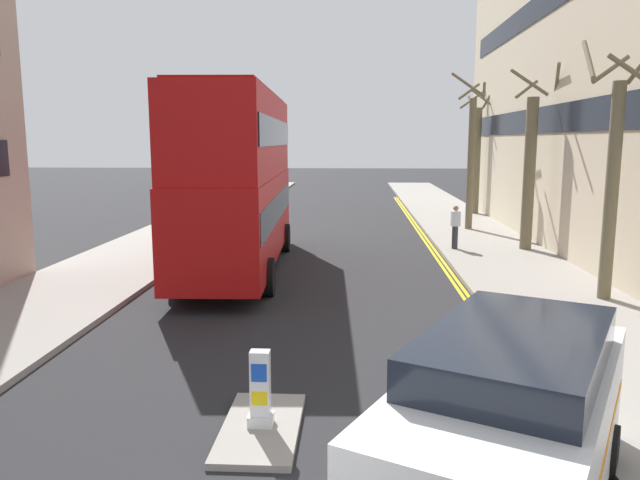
{
  "coord_description": "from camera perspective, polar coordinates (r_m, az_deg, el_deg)",
  "views": [
    {
      "loc": [
        1.32,
        -3.27,
        4.13
      ],
      "look_at": [
        0.5,
        11.0,
        1.8
      ],
      "focal_mm": 34.21,
      "sensor_mm": 36.0,
      "label": 1
    }
  ],
  "objects": [
    {
      "name": "sidewalk_right",
      "position": [
        20.37,
        17.97,
        -2.7
      ],
      "size": [
        4.0,
        80.0,
        0.14
      ],
      "primitive_type": "cube",
      "color": "gray",
      "rests_on": "ground"
    },
    {
      "name": "kerb_line_outer",
      "position": [
        18.03,
        13.07,
        -4.22
      ],
      "size": [
        0.1,
        56.0,
        0.01
      ],
      "primitive_type": "cube",
      "color": "yellow",
      "rests_on": "ground"
    },
    {
      "name": "street_tree_near",
      "position": [
        28.55,
        13.94,
        7.47
      ],
      "size": [
        1.66,
        1.74,
        6.95
      ],
      "color": "#6B6047",
      "rests_on": "sidewalk_right"
    },
    {
      "name": "street_tree_far",
      "position": [
        23.74,
        19.03,
        6.29
      ],
      "size": [
        1.94,
        1.59,
        6.66
      ],
      "color": "#6B6047",
      "rests_on": "sidewalk_right"
    },
    {
      "name": "taxi_minivan",
      "position": [
        7.12,
        17.1,
        -16.66
      ],
      "size": [
        3.82,
        5.14,
        2.12
      ],
      "color": "white",
      "rests_on": "ground"
    },
    {
      "name": "double_decker_bus_away",
      "position": [
        19.56,
        -7.66,
        5.95
      ],
      "size": [
        3.14,
        10.9,
        5.64
      ],
      "color": "#B20F0F",
      "rests_on": "ground"
    },
    {
      "name": "kerb_line_inner",
      "position": [
        18.0,
        12.56,
        -4.22
      ],
      "size": [
        0.1,
        56.0,
        0.01
      ],
      "primitive_type": "cube",
      "color": "yellow",
      "rests_on": "ground"
    },
    {
      "name": "traffic_island",
      "position": [
        9.21,
        -5.54,
        -17.11
      ],
      "size": [
        1.1,
        2.2,
        0.1
      ],
      "primitive_type": "cube",
      "color": "gray",
      "rests_on": "ground"
    },
    {
      "name": "street_tree_distant",
      "position": [
        34.92,
        14.42,
        7.54
      ],
      "size": [
        1.67,
        1.73,
        6.92
      ],
      "color": "#6B6047",
      "rests_on": "sidewalk_right"
    },
    {
      "name": "street_tree_mid",
      "position": [
        16.89,
        25.62,
        5.19
      ],
      "size": [
        1.53,
        1.54,
        6.52
      ],
      "color": "#6B6047",
      "rests_on": "sidewalk_right"
    },
    {
      "name": "pedestrian_far",
      "position": [
        23.25,
        12.54,
        1.27
      ],
      "size": [
        0.34,
        0.22,
        1.62
      ],
      "color": "#2D2D38",
      "rests_on": "sidewalk_right"
    },
    {
      "name": "keep_left_bollard",
      "position": [
        8.97,
        -5.6,
        -13.92
      ],
      "size": [
        0.36,
        0.28,
        1.11
      ],
      "color": "silver",
      "rests_on": "traffic_island"
    },
    {
      "name": "sidewalk_left",
      "position": [
        21.19,
        -18.45,
        -2.27
      ],
      "size": [
        4.0,
        80.0,
        0.14
      ],
      "primitive_type": "cube",
      "color": "gray",
      "rests_on": "ground"
    }
  ]
}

